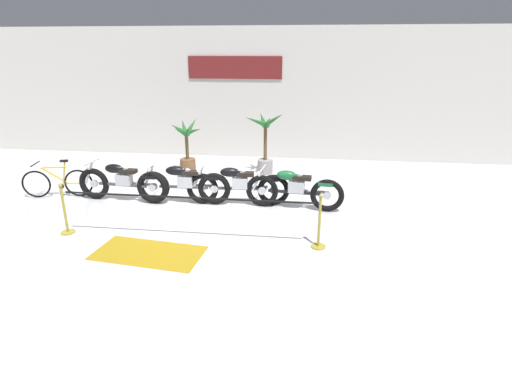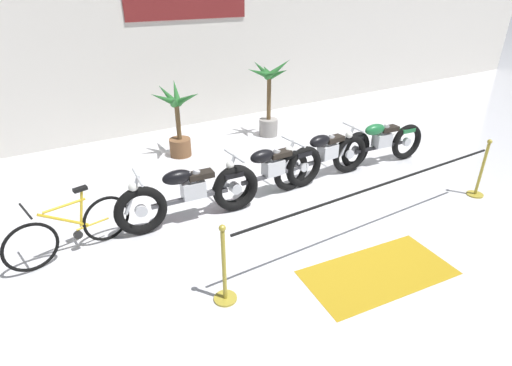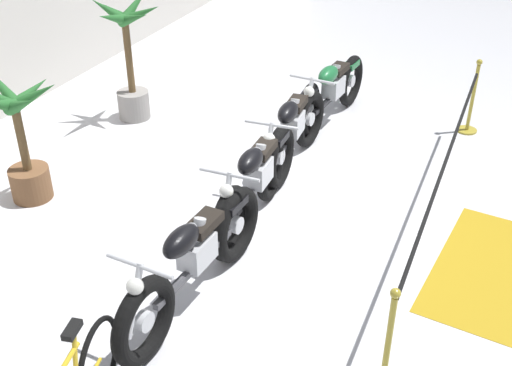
% 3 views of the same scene
% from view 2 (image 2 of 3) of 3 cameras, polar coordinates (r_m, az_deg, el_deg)
% --- Properties ---
extents(ground_plane, '(120.00, 120.00, 0.00)m').
position_cam_2_polar(ground_plane, '(7.01, 8.96, -2.58)').
color(ground_plane, silver).
extents(back_wall, '(28.00, 0.29, 4.20)m').
position_cam_2_polar(back_wall, '(10.60, -9.11, 19.50)').
color(back_wall, silver).
rests_on(back_wall, ground).
extents(motorcycle_black_0, '(2.32, 0.62, 0.97)m').
position_cam_2_polar(motorcycle_black_0, '(6.22, -9.40, -1.64)').
color(motorcycle_black_0, black).
rests_on(motorcycle_black_0, ground).
extents(motorcycle_black_1, '(2.25, 0.62, 0.97)m').
position_cam_2_polar(motorcycle_black_1, '(6.87, 2.07, 1.58)').
color(motorcycle_black_1, black).
rests_on(motorcycle_black_1, ground).
extents(motorcycle_black_2, '(2.44, 0.62, 0.96)m').
position_cam_2_polar(motorcycle_black_2, '(7.66, 9.85, 3.91)').
color(motorcycle_black_2, black).
rests_on(motorcycle_black_2, ground).
extents(motorcycle_green_3, '(2.27, 0.62, 0.96)m').
position_cam_2_polar(motorcycle_green_3, '(8.48, 17.20, 5.39)').
color(motorcycle_green_3, black).
rests_on(motorcycle_green_3, ground).
extents(bicycle, '(1.69, 0.52, 0.95)m').
position_cam_2_polar(bicycle, '(6.03, -24.91, -6.16)').
color(bicycle, black).
rests_on(bicycle, ground).
extents(potted_palm_left_of_row, '(1.04, 1.08, 1.61)m').
position_cam_2_polar(potted_palm_left_of_row, '(8.65, -11.09, 8.60)').
color(potted_palm_left_of_row, brown).
rests_on(potted_palm_left_of_row, ground).
extents(potted_palm_right_of_row, '(1.16, 0.91, 1.86)m').
position_cam_2_polar(potted_palm_right_of_row, '(9.69, 1.86, 11.77)').
color(potted_palm_right_of_row, gray).
rests_on(potted_palm_right_of_row, ground).
extents(stanchion_far_left, '(5.05, 0.28, 1.05)m').
position_cam_2_polar(stanchion_far_left, '(5.24, 9.22, -5.28)').
color(stanchion_far_left, gold).
rests_on(stanchion_far_left, ground).
extents(stanchion_mid_left, '(0.28, 0.28, 1.05)m').
position_cam_2_polar(stanchion_mid_left, '(7.98, 29.33, 0.75)').
color(stanchion_mid_left, gold).
rests_on(stanchion_mid_left, ground).
extents(floor_banner, '(2.08, 1.19, 0.01)m').
position_cam_2_polar(floor_banner, '(5.58, 17.04, -12.13)').
color(floor_banner, '#B78E19').
rests_on(floor_banner, ground).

